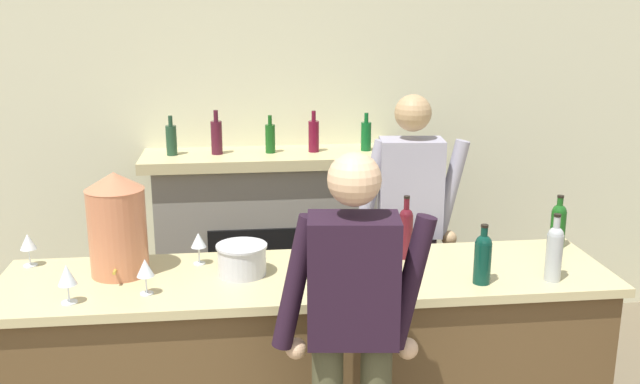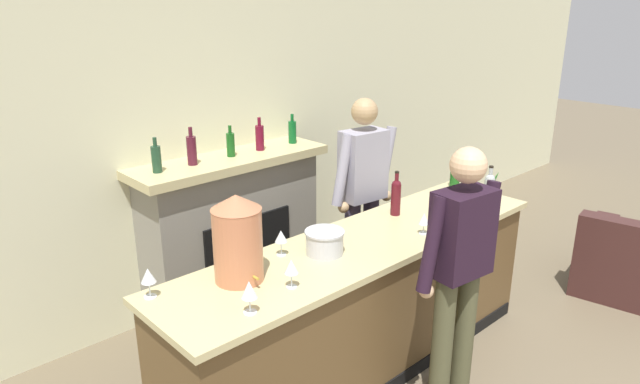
% 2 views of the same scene
% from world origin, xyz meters
% --- Properties ---
extents(wall_back_panel, '(12.00, 0.07, 2.75)m').
position_xyz_m(wall_back_panel, '(0.00, 4.23, 1.38)').
color(wall_back_panel, beige).
rests_on(wall_back_panel, ground_plane).
extents(bar_counter, '(3.00, 0.74, 0.98)m').
position_xyz_m(bar_counter, '(-0.07, 2.62, 0.49)').
color(bar_counter, brown).
rests_on(bar_counter, ground_plane).
extents(fireplace_stone, '(1.65, 0.52, 1.61)m').
position_xyz_m(fireplace_stone, '(-0.20, 3.97, 0.67)').
color(fireplace_stone, gray).
rests_on(fireplace_stone, ground_plane).
extents(armchair_black, '(1.00, 1.00, 0.76)m').
position_xyz_m(armchair_black, '(2.47, 1.72, 0.26)').
color(armchair_black, '#3B1F1D').
rests_on(armchair_black, ground_plane).
extents(potted_plant_corner, '(0.40, 0.41, 0.70)m').
position_xyz_m(potted_plant_corner, '(2.82, 3.46, 0.25)').
color(potted_plant_corner, '#925941').
rests_on(potted_plant_corner, ground_plane).
extents(person_customer, '(0.66, 0.34, 1.73)m').
position_xyz_m(person_customer, '(0.04, 1.95, 0.96)').
color(person_customer, '#47462D').
rests_on(person_customer, ground_plane).
extents(person_bartender, '(0.66, 0.33, 1.78)m').
position_xyz_m(person_bartender, '(0.58, 3.24, 0.99)').
color(person_bartender, '#3B334C').
rests_on(person_bartender, ground_plane).
extents(copper_dispenser, '(0.28, 0.32, 0.51)m').
position_xyz_m(copper_dispenser, '(-0.99, 2.73, 1.24)').
color(copper_dispenser, '#C3734E').
rests_on(copper_dispenser, bar_counter).
extents(ice_bucket_steel, '(0.25, 0.25, 0.15)m').
position_xyz_m(ice_bucket_steel, '(-0.40, 2.65, 1.06)').
color(ice_bucket_steel, silver).
rests_on(ice_bucket_steel, bar_counter).
extents(wine_bottle_rose_blush, '(0.08, 0.08, 0.29)m').
position_xyz_m(wine_bottle_rose_blush, '(1.32, 2.86, 1.12)').
color(wine_bottle_rose_blush, '#175017').
rests_on(wine_bottle_rose_blush, bar_counter).
extents(wine_bottle_riesling_slim, '(0.08, 0.08, 0.33)m').
position_xyz_m(wine_bottle_riesling_slim, '(1.09, 2.40, 1.13)').
color(wine_bottle_riesling_slim, '#A7ADAD').
rests_on(wine_bottle_riesling_slim, bar_counter).
extents(wine_bottle_burgundy_dark, '(0.07, 0.07, 0.34)m').
position_xyz_m(wine_bottle_burgundy_dark, '(0.45, 2.78, 1.13)').
color(wine_bottle_burgundy_dark, '#52121B').
rests_on(wine_bottle_burgundy_dark, bar_counter).
extents(wine_bottle_chardonnay_pale, '(0.08, 0.08, 0.29)m').
position_xyz_m(wine_bottle_chardonnay_pale, '(0.74, 2.40, 1.12)').
color(wine_bottle_chardonnay_pale, '#0A3428').
rests_on(wine_bottle_chardonnay_pale, bar_counter).
extents(wine_glass_front_left, '(0.08, 0.08, 0.17)m').
position_xyz_m(wine_glass_front_left, '(-0.83, 2.45, 1.11)').
color(wine_glass_front_left, silver).
rests_on(wine_glass_front_left, bar_counter).
extents(wine_glass_front_right, '(0.08, 0.08, 0.17)m').
position_xyz_m(wine_glass_front_right, '(-0.61, 2.81, 1.11)').
color(wine_glass_front_right, silver).
rests_on(wine_glass_front_right, bar_counter).
extents(wine_glass_back_row, '(0.08, 0.08, 0.18)m').
position_xyz_m(wine_glass_back_row, '(-1.17, 2.39, 1.11)').
color(wine_glass_back_row, silver).
rests_on(wine_glass_back_row, bar_counter).
extents(wine_glass_mid_counter, '(0.07, 0.07, 0.15)m').
position_xyz_m(wine_glass_mid_counter, '(0.31, 2.42, 1.09)').
color(wine_glass_mid_counter, silver).
rests_on(wine_glass_mid_counter, bar_counter).
extents(wine_glass_near_bucket, '(0.08, 0.08, 0.17)m').
position_xyz_m(wine_glass_near_bucket, '(-1.46, 2.89, 1.11)').
color(wine_glass_near_bucket, silver).
rests_on(wine_glass_near_bucket, bar_counter).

